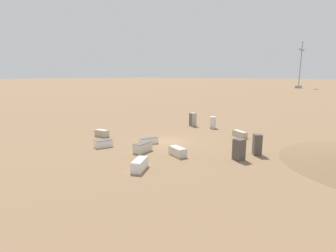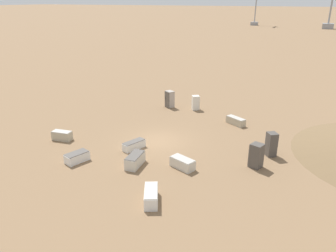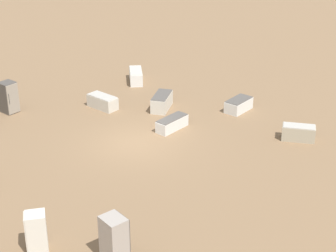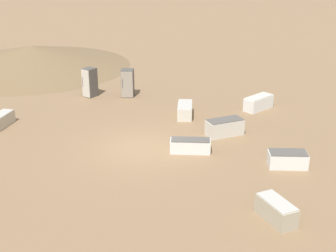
{
  "view_description": "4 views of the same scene",
  "coord_description": "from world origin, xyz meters",
  "px_view_note": "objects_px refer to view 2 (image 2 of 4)",
  "views": [
    {
      "loc": [
        -19.22,
        -15.39,
        6.33
      ],
      "look_at": [
        0.21,
        0.39,
        1.46
      ],
      "focal_mm": 28.0,
      "sensor_mm": 36.0,
      "label": 1
    },
    {
      "loc": [
        -20.41,
        -10.3,
        10.15
      ],
      "look_at": [
        0.41,
        -0.64,
        1.21
      ],
      "focal_mm": 35.0,
      "sensor_mm": 36.0,
      "label": 2
    },
    {
      "loc": [
        20.95,
        9.34,
        11.39
      ],
      "look_at": [
        -0.41,
        1.35,
        0.88
      ],
      "focal_mm": 60.0,
      "sensor_mm": 36.0,
      "label": 3
    },
    {
      "loc": [
        4.26,
        18.38,
        8.51
      ],
      "look_at": [
        -1.34,
        -0.38,
        0.76
      ],
      "focal_mm": 50.0,
      "sensor_mm": 36.0,
      "label": 4
    }
  ],
  "objects_px": {
    "discarded_fridge_8": "(256,156)",
    "discarded_fridge_10": "(196,103)",
    "power_pylon_2": "(332,0)",
    "discarded_fridge_9": "(135,160)",
    "discarded_fridge_0": "(62,136)",
    "discarded_fridge_6": "(170,99)",
    "discarded_fridge_3": "(271,144)",
    "discarded_fridge_1": "(134,145)",
    "discarded_fridge_2": "(182,163)",
    "power_pylon_3": "(256,7)",
    "discarded_fridge_5": "(151,196)",
    "discarded_fridge_4": "(77,157)",
    "discarded_fridge_7": "(236,121)"
  },
  "relations": [
    {
      "from": "discarded_fridge_2",
      "to": "discarded_fridge_9",
      "type": "relative_size",
      "value": 1.0
    },
    {
      "from": "discarded_fridge_8",
      "to": "power_pylon_3",
      "type": "bearing_deg",
      "value": 29.85
    },
    {
      "from": "power_pylon_2",
      "to": "discarded_fridge_9",
      "type": "xyz_separation_m",
      "value": [
        -119.52,
        10.48,
        -9.38
      ]
    },
    {
      "from": "discarded_fridge_9",
      "to": "discarded_fridge_10",
      "type": "relative_size",
      "value": 1.28
    },
    {
      "from": "power_pylon_2",
      "to": "discarded_fridge_3",
      "type": "relative_size",
      "value": 18.6
    },
    {
      "from": "discarded_fridge_2",
      "to": "discarded_fridge_10",
      "type": "height_order",
      "value": "discarded_fridge_10"
    },
    {
      "from": "power_pylon_3",
      "to": "discarded_fridge_3",
      "type": "xyz_separation_m",
      "value": [
        -120.28,
        -24.7,
        -6.03
      ]
    },
    {
      "from": "discarded_fridge_10",
      "to": "discarded_fridge_6",
      "type": "bearing_deg",
      "value": -115.66
    },
    {
      "from": "power_pylon_3",
      "to": "discarded_fridge_9",
      "type": "xyz_separation_m",
      "value": [
        -125.52,
        -16.97,
        -6.48
      ]
    },
    {
      "from": "discarded_fridge_5",
      "to": "power_pylon_3",
      "type": "bearing_deg",
      "value": -107.49
    },
    {
      "from": "discarded_fridge_6",
      "to": "discarded_fridge_7",
      "type": "distance_m",
      "value": 7.49
    },
    {
      "from": "power_pylon_2",
      "to": "discarded_fridge_0",
      "type": "distance_m",
      "value": 119.95
    },
    {
      "from": "discarded_fridge_0",
      "to": "discarded_fridge_6",
      "type": "distance_m",
      "value": 11.67
    },
    {
      "from": "discarded_fridge_2",
      "to": "discarded_fridge_4",
      "type": "relative_size",
      "value": 1.05
    },
    {
      "from": "discarded_fridge_0",
      "to": "discarded_fridge_10",
      "type": "distance_m",
      "value": 13.12
    },
    {
      "from": "discarded_fridge_8",
      "to": "discarded_fridge_9",
      "type": "relative_size",
      "value": 0.9
    },
    {
      "from": "discarded_fridge_6",
      "to": "discarded_fridge_3",
      "type": "bearing_deg",
      "value": 177.45
    },
    {
      "from": "discarded_fridge_5",
      "to": "discarded_fridge_6",
      "type": "height_order",
      "value": "discarded_fridge_6"
    },
    {
      "from": "discarded_fridge_5",
      "to": "discarded_fridge_1",
      "type": "bearing_deg",
      "value": -78.14
    },
    {
      "from": "discarded_fridge_3",
      "to": "discarded_fridge_7",
      "type": "bearing_deg",
      "value": 90.15
    },
    {
      "from": "power_pylon_2",
      "to": "discarded_fridge_2",
      "type": "relative_size",
      "value": 17.54
    },
    {
      "from": "power_pylon_3",
      "to": "discarded_fridge_7",
      "type": "distance_m",
      "value": 117.45
    },
    {
      "from": "discarded_fridge_1",
      "to": "discarded_fridge_10",
      "type": "distance_m",
      "value": 10.38
    },
    {
      "from": "power_pylon_3",
      "to": "discarded_fridge_4",
      "type": "height_order",
      "value": "power_pylon_3"
    },
    {
      "from": "discarded_fridge_8",
      "to": "discarded_fridge_10",
      "type": "xyz_separation_m",
      "value": [
        9.4,
        7.61,
        -0.1
      ]
    },
    {
      "from": "discarded_fridge_10",
      "to": "discarded_fridge_7",
      "type": "bearing_deg",
      "value": 29.37
    },
    {
      "from": "power_pylon_2",
      "to": "discarded_fridge_5",
      "type": "relative_size",
      "value": 16.48
    },
    {
      "from": "power_pylon_3",
      "to": "discarded_fridge_10",
      "type": "relative_size",
      "value": 15.73
    },
    {
      "from": "power_pylon_2",
      "to": "discarded_fridge_1",
      "type": "distance_m",
      "value": 118.31
    },
    {
      "from": "discarded_fridge_4",
      "to": "discarded_fridge_6",
      "type": "distance_m",
      "value": 13.33
    },
    {
      "from": "discarded_fridge_1",
      "to": "discarded_fridge_7",
      "type": "relative_size",
      "value": 0.99
    },
    {
      "from": "discarded_fridge_2",
      "to": "discarded_fridge_7",
      "type": "bearing_deg",
      "value": -167.25
    },
    {
      "from": "discarded_fridge_4",
      "to": "discarded_fridge_6",
      "type": "relative_size",
      "value": 1.03
    },
    {
      "from": "discarded_fridge_0",
      "to": "power_pylon_2",
      "type": "bearing_deg",
      "value": 163.41
    },
    {
      "from": "discarded_fridge_1",
      "to": "discarded_fridge_8",
      "type": "xyz_separation_m",
      "value": [
        0.94,
        -8.49,
        0.51
      ]
    },
    {
      "from": "discarded_fridge_5",
      "to": "discarded_fridge_3",
      "type": "bearing_deg",
      "value": -146.36
    },
    {
      "from": "discarded_fridge_3",
      "to": "discarded_fridge_5",
      "type": "bearing_deg",
      "value": -156.48
    },
    {
      "from": "discarded_fridge_5",
      "to": "discarded_fridge_8",
      "type": "height_order",
      "value": "discarded_fridge_8"
    },
    {
      "from": "discarded_fridge_0",
      "to": "discarded_fridge_9",
      "type": "bearing_deg",
      "value": 72.08
    },
    {
      "from": "discarded_fridge_3",
      "to": "discarded_fridge_6",
      "type": "relative_size",
      "value": 1.02
    },
    {
      "from": "power_pylon_2",
      "to": "discarded_fridge_7",
      "type": "height_order",
      "value": "power_pylon_2"
    },
    {
      "from": "discarded_fridge_0",
      "to": "discarded_fridge_6",
      "type": "xyz_separation_m",
      "value": [
        10.92,
        -4.09,
        0.47
      ]
    },
    {
      "from": "discarded_fridge_2",
      "to": "discarded_fridge_6",
      "type": "relative_size",
      "value": 1.08
    },
    {
      "from": "discarded_fridge_3",
      "to": "discarded_fridge_4",
      "type": "height_order",
      "value": "discarded_fridge_3"
    },
    {
      "from": "discarded_fridge_2",
      "to": "discarded_fridge_9",
      "type": "height_order",
      "value": "discarded_fridge_9"
    },
    {
      "from": "power_pylon_2",
      "to": "discarded_fridge_7",
      "type": "distance_m",
      "value": 109.95
    },
    {
      "from": "discarded_fridge_0",
      "to": "discarded_fridge_3",
      "type": "xyz_separation_m",
      "value": [
        3.99,
        -14.93,
        0.49
      ]
    },
    {
      "from": "discarded_fridge_5",
      "to": "discarded_fridge_7",
      "type": "height_order",
      "value": "discarded_fridge_5"
    },
    {
      "from": "discarded_fridge_0",
      "to": "discarded_fridge_9",
      "type": "distance_m",
      "value": 7.3
    },
    {
      "from": "power_pylon_2",
      "to": "discarded_fridge_3",
      "type": "xyz_separation_m",
      "value": [
        -114.28,
        2.74,
        -8.92
      ]
    }
  ]
}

